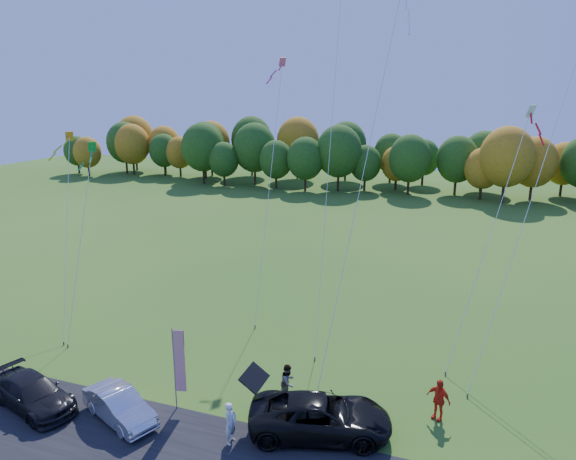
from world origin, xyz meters
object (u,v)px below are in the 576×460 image
(silver_sedan, at_px, (119,406))
(feather_flag, at_px, (178,360))
(black_suv, at_px, (320,416))
(person_east, at_px, (438,399))

(silver_sedan, bearing_deg, feather_flag, -29.88)
(black_suv, height_order, silver_sedan, black_suv)
(person_east, bearing_deg, black_suv, -123.53)
(black_suv, height_order, feather_flag, feather_flag)
(black_suv, distance_m, silver_sedan, 8.91)
(black_suv, xyz_separation_m, silver_sedan, (-8.67, -2.03, -0.15))
(black_suv, relative_size, silver_sedan, 1.45)
(person_east, bearing_deg, silver_sedan, -134.49)
(black_suv, bearing_deg, feather_flag, 77.90)
(black_suv, distance_m, feather_flag, 6.76)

